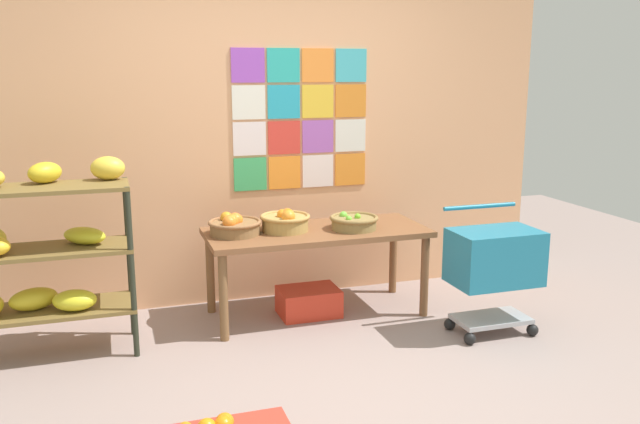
{
  "coord_description": "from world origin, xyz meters",
  "views": [
    {
      "loc": [
        -1.22,
        -3.22,
        1.77
      ],
      "look_at": [
        0.14,
        0.93,
        0.83
      ],
      "focal_mm": 37.38,
      "sensor_mm": 36.0,
      "label": 1
    }
  ],
  "objects_px": {
    "banana_shelf_unit": "(33,248)",
    "fruit_basket_back_left": "(285,221)",
    "produce_crate_under_table": "(309,302)",
    "fruit_basket_left": "(354,222)",
    "display_table": "(317,240)",
    "fruit_basket_centre": "(234,225)",
    "shopping_cart": "(494,262)"
  },
  "relations": [
    {
      "from": "banana_shelf_unit",
      "to": "fruit_basket_back_left",
      "type": "relative_size",
      "value": 3.45
    },
    {
      "from": "produce_crate_under_table",
      "to": "fruit_basket_left",
      "type": "bearing_deg",
      "value": -11.33
    },
    {
      "from": "fruit_basket_back_left",
      "to": "fruit_basket_left",
      "type": "bearing_deg",
      "value": -11.08
    },
    {
      "from": "display_table",
      "to": "fruit_basket_centre",
      "type": "height_order",
      "value": "fruit_basket_centre"
    },
    {
      "from": "display_table",
      "to": "fruit_basket_centre",
      "type": "bearing_deg",
      "value": 175.92
    },
    {
      "from": "banana_shelf_unit",
      "to": "produce_crate_under_table",
      "type": "bearing_deg",
      "value": 4.83
    },
    {
      "from": "banana_shelf_unit",
      "to": "display_table",
      "type": "bearing_deg",
      "value": 4.63
    },
    {
      "from": "banana_shelf_unit",
      "to": "fruit_basket_centre",
      "type": "bearing_deg",
      "value": 8.59
    },
    {
      "from": "produce_crate_under_table",
      "to": "display_table",
      "type": "bearing_deg",
      "value": -1.37
    },
    {
      "from": "produce_crate_under_table",
      "to": "shopping_cart",
      "type": "bearing_deg",
      "value": -33.33
    },
    {
      "from": "banana_shelf_unit",
      "to": "fruit_basket_centre",
      "type": "distance_m",
      "value": 1.29
    },
    {
      "from": "banana_shelf_unit",
      "to": "display_table",
      "type": "xyz_separation_m",
      "value": [
        1.87,
        0.15,
        -0.14
      ]
    },
    {
      "from": "banana_shelf_unit",
      "to": "produce_crate_under_table",
      "type": "height_order",
      "value": "banana_shelf_unit"
    },
    {
      "from": "fruit_basket_back_left",
      "to": "banana_shelf_unit",
      "type": "bearing_deg",
      "value": -173.66
    },
    {
      "from": "fruit_basket_left",
      "to": "fruit_basket_back_left",
      "type": "distance_m",
      "value": 0.49
    },
    {
      "from": "fruit_basket_back_left",
      "to": "shopping_cart",
      "type": "relative_size",
      "value": 0.42
    },
    {
      "from": "fruit_basket_left",
      "to": "produce_crate_under_table",
      "type": "xyz_separation_m",
      "value": [
        -0.32,
        0.06,
        -0.59
      ]
    },
    {
      "from": "fruit_basket_back_left",
      "to": "produce_crate_under_table",
      "type": "relative_size",
      "value": 0.83
    },
    {
      "from": "banana_shelf_unit",
      "to": "fruit_basket_centre",
      "type": "xyz_separation_m",
      "value": [
        1.28,
        0.19,
        0.0
      ]
    },
    {
      "from": "banana_shelf_unit",
      "to": "shopping_cart",
      "type": "distance_m",
      "value": 2.95
    },
    {
      "from": "fruit_basket_centre",
      "to": "fruit_basket_left",
      "type": "bearing_deg",
      "value": -7.06
    },
    {
      "from": "fruit_basket_centre",
      "to": "produce_crate_under_table",
      "type": "distance_m",
      "value": 0.8
    },
    {
      "from": "display_table",
      "to": "produce_crate_under_table",
      "type": "distance_m",
      "value": 0.47
    },
    {
      "from": "display_table",
      "to": "fruit_basket_left",
      "type": "bearing_deg",
      "value": -13.6
    },
    {
      "from": "shopping_cart",
      "to": "fruit_basket_left",
      "type": "bearing_deg",
      "value": 147.06
    },
    {
      "from": "banana_shelf_unit",
      "to": "fruit_basket_back_left",
      "type": "bearing_deg",
      "value": 6.34
    },
    {
      "from": "produce_crate_under_table",
      "to": "shopping_cart",
      "type": "xyz_separation_m",
      "value": [
        1.08,
        -0.71,
        0.41
      ]
    },
    {
      "from": "fruit_basket_left",
      "to": "banana_shelf_unit",
      "type": "bearing_deg",
      "value": -177.63
    },
    {
      "from": "fruit_basket_back_left",
      "to": "fruit_basket_centre",
      "type": "height_order",
      "value": "fruit_basket_back_left"
    },
    {
      "from": "fruit_basket_back_left",
      "to": "shopping_cart",
      "type": "distance_m",
      "value": 1.46
    },
    {
      "from": "banana_shelf_unit",
      "to": "fruit_basket_centre",
      "type": "relative_size",
      "value": 3.32
    },
    {
      "from": "fruit_basket_back_left",
      "to": "fruit_basket_centre",
      "type": "bearing_deg",
      "value": 178.36
    }
  ]
}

